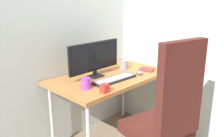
{
  "coord_description": "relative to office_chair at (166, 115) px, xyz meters",
  "views": [
    {
      "loc": [
        -1.72,
        -1.69,
        1.53
      ],
      "look_at": [
        -0.04,
        -0.07,
        0.85
      ],
      "focal_mm": 39.2,
      "sensor_mm": 36.0,
      "label": 1
    }
  ],
  "objects": [
    {
      "name": "wall_back",
      "position": [
        0.16,
        1.17,
        0.77
      ],
      "size": [
        3.03,
        0.04,
        2.8
      ],
      "primitive_type": "cube",
      "color": "#B7C1BC",
      "rests_on": "ground_plane"
    },
    {
      "name": "wall_side_right",
      "position": [
        0.81,
        0.52,
        0.77
      ],
      "size": [
        0.04,
        2.51,
        2.8
      ],
      "primitive_type": "cube",
      "color": "#B7C1BC",
      "rests_on": "ground_plane"
    },
    {
      "name": "desk",
      "position": [
        0.16,
        0.79,
        0.06
      ],
      "size": [
        1.23,
        0.71,
        0.75
      ],
      "color": "#B27038",
      "rests_on": "ground_plane"
    },
    {
      "name": "office_chair",
      "position": [
        0.0,
        0.0,
        0.0
      ],
      "size": [
        0.56,
        0.59,
        1.25
      ],
      "color": "black",
      "rests_on": "ground_plane"
    },
    {
      "name": "monitor",
      "position": [
        0.04,
        0.88,
        0.31
      ],
      "size": [
        0.64,
        0.12,
        0.36
      ],
      "color": "black",
      "rests_on": "desk"
    },
    {
      "name": "keyboard",
      "position": [
        0.09,
        0.65,
        0.12
      ],
      "size": [
        0.49,
        0.17,
        0.02
      ],
      "color": "black",
      "rests_on": "desk"
    },
    {
      "name": "mouse",
      "position": [
        0.41,
        0.59,
        0.13
      ],
      "size": [
        0.08,
        0.09,
        0.04
      ],
      "primitive_type": "ellipsoid",
      "rotation": [
        0.0,
        0.0,
        -0.17
      ],
      "color": "slate",
      "rests_on": "desk"
    },
    {
      "name": "pen_holder",
      "position": [
        0.45,
        0.84,
        0.16
      ],
      "size": [
        0.09,
        0.09,
        0.16
      ],
      "color": "gray",
      "rests_on": "desk"
    },
    {
      "name": "notebook",
      "position": [
        0.58,
        0.62,
        0.12
      ],
      "size": [
        0.17,
        0.18,
        0.02
      ],
      "primitive_type": "cube",
      "rotation": [
        0.0,
        0.0,
        0.35
      ],
      "color": "#B23333",
      "rests_on": "desk"
    },
    {
      "name": "coffee_mug",
      "position": [
        -0.25,
        0.67,
        0.16
      ],
      "size": [
        0.12,
        0.08,
        0.1
      ],
      "color": "purple",
      "rests_on": "desk"
    },
    {
      "name": "desk_clamp_accessory",
      "position": [
        -0.2,
        0.49,
        0.15
      ],
      "size": [
        0.06,
        0.06,
        0.07
      ],
      "primitive_type": "cube",
      "color": "red",
      "rests_on": "desk"
    }
  ]
}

